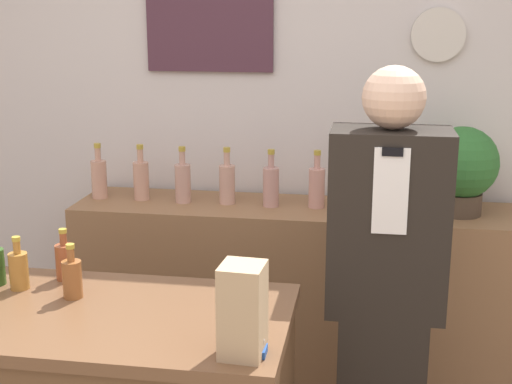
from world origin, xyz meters
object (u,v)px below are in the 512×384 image
Objects in this scene: shopkeeper at (384,296)px; paper_bag at (243,310)px; tape_dispenser at (252,347)px; potted_plant at (462,167)px.

shopkeeper is 0.86m from paper_bag.
paper_bag is 0.11m from tape_dispenser.
paper_bag is (-0.73, -1.44, -0.11)m from potted_plant.
tape_dispenser is (-0.71, -1.44, -0.22)m from potted_plant.
shopkeeper is at bearing -114.94° from potted_plant.
potted_plant is 1.62m from tape_dispenser.
shopkeeper is at bearing 61.18° from paper_bag.
potted_plant is at bearing 65.06° from shopkeeper.
potted_plant is 4.44× the size of tape_dispenser.
paper_bag is 2.94× the size of tape_dispenser.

